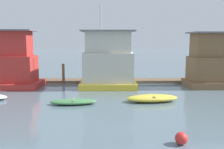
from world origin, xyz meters
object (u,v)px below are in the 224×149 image
at_px(dinghy_yellow, 152,98).
at_px(mooring_post_far_right, 63,74).
at_px(houseboat_yellow, 108,62).
at_px(houseboat_brown, 222,62).
at_px(buoy_red, 181,138).
at_px(dinghy_green, 73,102).
at_px(houseboat_red, 1,63).

bearing_deg(dinghy_yellow, mooring_post_far_right, 136.95).
bearing_deg(houseboat_yellow, houseboat_brown, 0.24).
bearing_deg(buoy_red, dinghy_green, 129.53).
height_order(houseboat_brown, buoy_red, houseboat_brown).
relative_size(dinghy_yellow, buoy_red, 7.07).
bearing_deg(houseboat_brown, dinghy_yellow, -142.83).
distance_m(houseboat_red, buoy_red, 18.78).
bearing_deg(dinghy_yellow, houseboat_yellow, 119.34).
relative_size(houseboat_red, houseboat_yellow, 0.93).
relative_size(houseboat_red, dinghy_green, 2.19).
relative_size(houseboat_red, mooring_post_far_right, 3.47).
relative_size(houseboat_yellow, houseboat_brown, 1.16).
bearing_deg(houseboat_brown, houseboat_red, -179.72).
height_order(houseboat_yellow, houseboat_brown, houseboat_yellow).
distance_m(dinghy_green, mooring_post_far_right, 8.25).
distance_m(houseboat_red, dinghy_green, 10.16).
distance_m(dinghy_green, buoy_red, 8.81).
xyz_separation_m(dinghy_green, buoy_red, (5.61, -6.80, 0.08)).
height_order(houseboat_yellow, buoy_red, houseboat_yellow).
distance_m(houseboat_red, dinghy_yellow, 14.57).
xyz_separation_m(dinghy_green, mooring_post_far_right, (-2.12, 7.93, 0.85)).
distance_m(houseboat_brown, mooring_post_far_right, 15.50).
bearing_deg(dinghy_yellow, houseboat_brown, 37.17).
height_order(dinghy_green, dinghy_yellow, dinghy_yellow).
bearing_deg(houseboat_yellow, dinghy_green, -110.54).
relative_size(houseboat_yellow, mooring_post_far_right, 3.74).
xyz_separation_m(houseboat_brown, dinghy_yellow, (-7.62, -5.78, -2.11)).
bearing_deg(houseboat_yellow, dinghy_yellow, -60.66).
xyz_separation_m(houseboat_red, mooring_post_far_right, (5.51, 1.56, -1.27)).
xyz_separation_m(mooring_post_far_right, buoy_red, (7.73, -14.73, -0.77)).
height_order(dinghy_yellow, buoy_red, buoy_red).
distance_m(houseboat_brown, buoy_red, 15.45).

